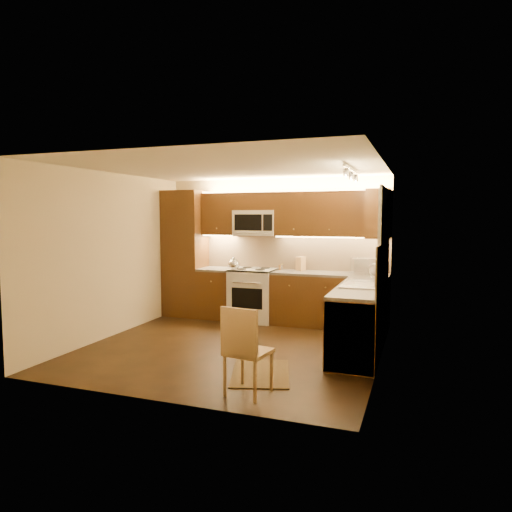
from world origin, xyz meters
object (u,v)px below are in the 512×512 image
at_px(kettle, 234,263).
at_px(toaster_oven, 365,266).
at_px(knife_block, 301,264).
at_px(dining_chair, 248,350).
at_px(soap_bottle, 384,273).
at_px(microwave, 256,223).
at_px(sink, 362,279).
at_px(stove, 253,295).

distance_m(kettle, toaster_oven, 2.21).
height_order(toaster_oven, knife_block, toaster_oven).
distance_m(knife_block, dining_chair, 3.45).
bearing_deg(knife_block, toaster_oven, 10.74).
height_order(toaster_oven, soap_bottle, toaster_oven).
xyz_separation_m(microwave, soap_bottle, (2.24, -0.50, -0.74)).
bearing_deg(knife_block, soap_bottle, -4.91).
height_order(sink, soap_bottle, soap_bottle).
bearing_deg(sink, toaster_oven, 94.32).
bearing_deg(sink, soap_bottle, 72.38).
bearing_deg(knife_block, microwave, -158.28).
bearing_deg(soap_bottle, knife_block, 159.92).
xyz_separation_m(sink, soap_bottle, (0.24, 0.76, 0.01)).
bearing_deg(kettle, microwave, 27.48).
height_order(kettle, knife_block, kettle).
bearing_deg(stove, microwave, 90.00).
xyz_separation_m(kettle, soap_bottle, (2.52, -0.15, -0.05)).
distance_m(kettle, knife_block, 1.16).
distance_m(stove, kettle, 0.68).
height_order(stove, toaster_oven, toaster_oven).
distance_m(kettle, dining_chair, 3.32).
height_order(knife_block, dining_chair, knife_block).
bearing_deg(sink, dining_chair, -113.41).
bearing_deg(kettle, sink, -46.13).
bearing_deg(toaster_oven, stove, 162.86).
xyz_separation_m(microwave, dining_chair, (1.11, -3.33, -1.25)).
relative_size(sink, kettle, 3.66).
xyz_separation_m(stove, sink, (2.00, -1.12, 0.52)).
distance_m(stove, dining_chair, 3.38).
relative_size(stove, microwave, 1.21).
relative_size(sink, knife_block, 3.63).
xyz_separation_m(sink, toaster_oven, (-0.09, 1.21, 0.06)).
distance_m(microwave, sink, 2.48).
height_order(microwave, kettle, microwave).
distance_m(sink, kettle, 2.45).
xyz_separation_m(microwave, knife_block, (0.80, 0.07, -0.70)).
bearing_deg(kettle, soap_bottle, -27.86).
bearing_deg(dining_chair, sink, 75.93).
bearing_deg(stove, dining_chair, -70.88).
distance_m(microwave, kettle, 0.82).
bearing_deg(stove, toaster_oven, 2.60).
bearing_deg(stove, kettle, -141.52).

